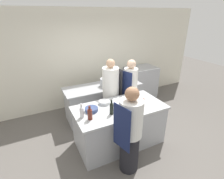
# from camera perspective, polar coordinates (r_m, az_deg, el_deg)

# --- Properties ---
(ground_plane) EXTENTS (16.00, 16.00, 0.00)m
(ground_plane) POSITION_cam_1_polar(r_m,az_deg,el_deg) (4.10, 2.28, -16.64)
(ground_plane) COLOR #605B56
(wall_back) EXTENTS (8.00, 0.06, 2.80)m
(wall_back) POSITION_cam_1_polar(r_m,az_deg,el_deg) (5.24, -8.85, 9.64)
(wall_back) COLOR silver
(wall_back) RESTS_ON ground_plane
(prep_counter) EXTENTS (1.87, 0.95, 0.89)m
(prep_counter) POSITION_cam_1_polar(r_m,az_deg,el_deg) (3.82, 2.39, -11.51)
(prep_counter) COLOR #A8AAAF
(prep_counter) RESTS_ON ground_plane
(pass_counter) EXTENTS (2.05, 0.72, 0.89)m
(pass_counter) POSITION_cam_1_polar(r_m,az_deg,el_deg) (4.79, -2.89, -3.66)
(pass_counter) COLOR #A8AAAF
(pass_counter) RESTS_ON ground_plane
(oven_range) EXTENTS (0.98, 0.69, 1.04)m
(oven_range) POSITION_cam_1_polar(r_m,az_deg,el_deg) (5.94, 9.30, 2.34)
(oven_range) COLOR #A8AAAF
(oven_range) RESTS_ON ground_plane
(chef_at_prep_near) EXTENTS (0.45, 0.43, 1.64)m
(chef_at_prep_near) POSITION_cam_1_polar(r_m,az_deg,el_deg) (3.04, 5.90, -13.71)
(chef_at_prep_near) COLOR black
(chef_at_prep_near) RESTS_ON ground_plane
(chef_at_stove) EXTENTS (0.44, 0.43, 1.71)m
(chef_at_stove) POSITION_cam_1_polar(r_m,az_deg,el_deg) (4.22, -0.41, -1.47)
(chef_at_stove) COLOR black
(chef_at_stove) RESTS_ON ground_plane
(chef_at_pass_far) EXTENTS (0.39, 0.38, 1.66)m
(chef_at_pass_far) POSITION_cam_1_polar(r_m,az_deg,el_deg) (4.38, 5.93, -0.86)
(chef_at_pass_far) COLOR black
(chef_at_pass_far) RESTS_ON ground_plane
(bottle_olive_oil) EXTENTS (0.08, 0.08, 0.20)m
(bottle_olive_oil) POSITION_cam_1_polar(r_m,az_deg,el_deg) (3.42, 4.48, -5.77)
(bottle_olive_oil) COLOR #2D5175
(bottle_olive_oil) RESTS_ON prep_counter
(bottle_vinegar) EXTENTS (0.07, 0.07, 0.30)m
(bottle_vinegar) POSITION_cam_1_polar(r_m,az_deg,el_deg) (3.29, -0.16, -6.23)
(bottle_vinegar) COLOR black
(bottle_vinegar) RESTS_ON prep_counter
(bottle_wine) EXTENTS (0.08, 0.08, 0.18)m
(bottle_wine) POSITION_cam_1_polar(r_m,az_deg,el_deg) (3.50, 8.19, -5.32)
(bottle_wine) COLOR #19471E
(bottle_wine) RESTS_ON prep_counter
(bottle_cooking_oil) EXTENTS (0.09, 0.09, 0.27)m
(bottle_cooking_oil) POSITION_cam_1_polar(r_m,az_deg,el_deg) (3.16, -7.24, -7.98)
(bottle_cooking_oil) COLOR #5B2319
(bottle_cooking_oil) RESTS_ON prep_counter
(bottle_sauce) EXTENTS (0.08, 0.08, 0.28)m
(bottle_sauce) POSITION_cam_1_polar(r_m,az_deg,el_deg) (3.24, -9.84, -7.26)
(bottle_sauce) COLOR silver
(bottle_sauce) RESTS_ON prep_counter
(bowl_mixing_large) EXTENTS (0.24, 0.24, 0.07)m
(bowl_mixing_large) POSITION_cam_1_polar(r_m,az_deg,el_deg) (3.68, -2.57, -4.20)
(bowl_mixing_large) COLOR #B7BABC
(bowl_mixing_large) RESTS_ON prep_counter
(bowl_prep_small) EXTENTS (0.26, 0.26, 0.07)m
(bowl_prep_small) POSITION_cam_1_polar(r_m,az_deg,el_deg) (3.44, -6.72, -6.46)
(bowl_prep_small) COLOR navy
(bowl_prep_small) RESTS_ON prep_counter
(bowl_ceramic_blue) EXTENTS (0.18, 0.18, 0.07)m
(bowl_ceramic_blue) POSITION_cam_1_polar(r_m,az_deg,el_deg) (3.88, 7.53, -2.82)
(bowl_ceramic_blue) COLOR tan
(bowl_ceramic_blue) RESTS_ON prep_counter
(cup) EXTENTS (0.09, 0.09, 0.09)m
(cup) POSITION_cam_1_polar(r_m,az_deg,el_deg) (3.78, 9.84, -3.63)
(cup) COLOR #B2382D
(cup) RESTS_ON prep_counter
(stockpot) EXTENTS (0.29, 0.29, 0.20)m
(stockpot) POSITION_cam_1_polar(r_m,az_deg,el_deg) (4.56, -2.09, 2.42)
(stockpot) COLOR #A8AAAF
(stockpot) RESTS_ON pass_counter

